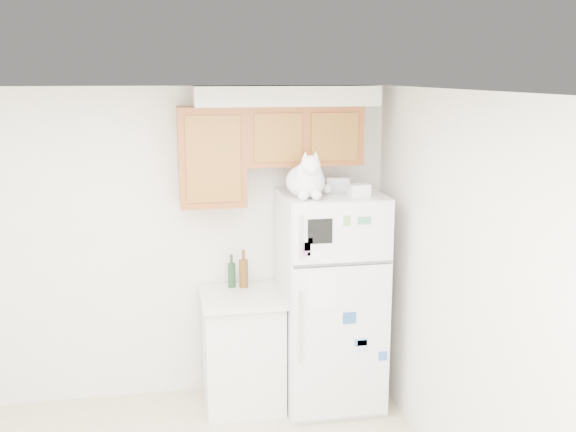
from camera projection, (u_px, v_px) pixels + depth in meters
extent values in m
cube|color=white|center=(149.00, 246.00, 5.33)|extent=(3.80, 0.04, 2.50)
cube|color=white|center=(492.00, 319.00, 3.75)|extent=(0.04, 4.00, 2.50)
cube|color=white|center=(132.00, 94.00, 3.14)|extent=(3.80, 4.00, 0.04)
cube|color=#944B20|center=(302.00, 135.00, 5.19)|extent=(0.90, 0.33, 0.45)
cube|color=#944B20|center=(212.00, 157.00, 5.10)|extent=(0.50, 0.33, 0.75)
cube|color=silver|center=(286.00, 96.00, 5.12)|extent=(1.40, 0.37, 0.15)
cube|color=silver|center=(330.00, 299.00, 5.30)|extent=(0.76, 0.72, 1.70)
cube|color=silver|center=(344.00, 233.00, 4.81)|extent=(0.74, 0.03, 0.44)
cube|color=silver|center=(342.00, 343.00, 4.98)|extent=(0.74, 0.03, 1.19)
cube|color=#59595B|center=(343.00, 263.00, 4.85)|extent=(0.74, 0.03, 0.02)
cylinder|color=silver|center=(301.00, 237.00, 4.72)|extent=(0.02, 0.02, 0.32)
cylinder|color=silver|center=(301.00, 327.00, 4.86)|extent=(0.02, 0.02, 0.55)
cube|color=black|center=(320.00, 231.00, 4.75)|extent=(0.18, 0.00, 0.18)
cube|color=white|center=(322.00, 292.00, 4.85)|extent=(0.22, 0.00, 0.28)
cube|color=#234F8C|center=(349.00, 318.00, 4.93)|extent=(0.10, 0.00, 0.09)
cube|color=#408D66|center=(364.00, 221.00, 4.80)|extent=(0.10, 0.00, 0.06)
cube|color=#335AB5|center=(383.00, 356.00, 5.05)|extent=(0.07, 0.00, 0.07)
cube|color=#62964B|center=(347.00, 221.00, 4.77)|extent=(0.05, 0.00, 0.07)
cube|color=#A6BDEB|center=(363.00, 346.00, 5.00)|extent=(0.08, 0.00, 0.10)
cube|color=#3475B8|center=(361.00, 343.00, 4.99)|extent=(0.10, 0.00, 0.05)
cube|color=#AA7BAC|center=(305.00, 249.00, 4.76)|extent=(0.09, 0.00, 0.10)
cube|color=silver|center=(365.00, 292.00, 4.91)|extent=(0.06, 0.00, 0.07)
cube|color=silver|center=(308.00, 245.00, 4.76)|extent=(0.06, 0.00, 0.10)
cube|color=white|center=(314.00, 256.00, 4.78)|extent=(0.10, 0.00, 0.06)
cube|color=white|center=(243.00, 352.00, 5.31)|extent=(0.60, 0.60, 0.88)
cube|color=white|center=(242.00, 297.00, 5.20)|extent=(0.64, 0.64, 0.04)
ellipsoid|color=white|center=(305.00, 181.00, 4.95)|extent=(0.28, 0.38, 0.24)
ellipsoid|color=white|center=(309.00, 176.00, 4.83)|extent=(0.21, 0.17, 0.23)
sphere|color=white|center=(310.00, 165.00, 4.76)|extent=(0.14, 0.14, 0.14)
cone|color=white|center=(305.00, 155.00, 4.73)|extent=(0.05, 0.05, 0.05)
cone|color=white|center=(316.00, 155.00, 4.75)|extent=(0.05, 0.05, 0.05)
cone|color=#D88C8C|center=(305.00, 156.00, 4.73)|extent=(0.03, 0.03, 0.03)
cone|color=#D88C8C|center=(316.00, 156.00, 4.74)|extent=(0.03, 0.03, 0.03)
sphere|color=white|center=(312.00, 170.00, 4.70)|extent=(0.06, 0.06, 0.06)
sphere|color=white|center=(303.00, 195.00, 4.81)|extent=(0.08, 0.08, 0.08)
sphere|color=white|center=(316.00, 195.00, 4.83)|extent=(0.08, 0.08, 0.08)
cylinder|color=white|center=(317.00, 188.00, 5.11)|extent=(0.17, 0.24, 0.08)
cube|color=white|center=(339.00, 183.00, 5.26)|extent=(0.21, 0.18, 0.10)
cube|color=white|center=(359.00, 190.00, 4.98)|extent=(0.16, 0.13, 0.09)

